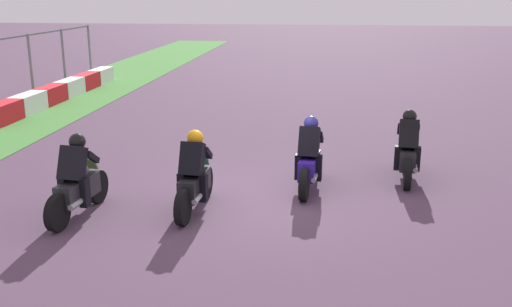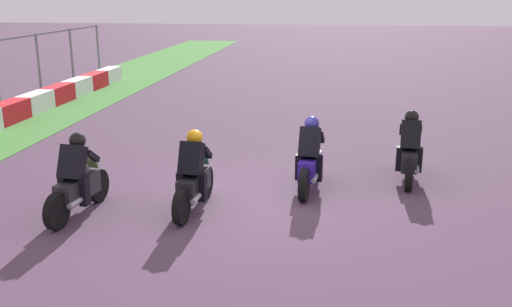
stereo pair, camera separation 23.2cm
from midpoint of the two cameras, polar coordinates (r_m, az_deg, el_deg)
name	(u,v)px [view 2 (the right image)]	position (r m, az deg, el deg)	size (l,w,h in m)	color
ground_plane	(253,199)	(11.43, 0.32, -4.45)	(120.00, 120.00, 0.00)	#4F384D
rider_lane_a	(409,152)	(12.81, 15.34, 0.13)	(2.04, 0.56, 1.51)	black
rider_lane_b	(310,160)	(11.83, 5.89, -0.66)	(2.04, 0.57, 1.51)	black
rider_lane_c	(194,178)	(10.71, -5.52, -2.41)	(2.04, 0.55, 1.51)	black
rider_lane_d	(77,182)	(10.90, -16.57, -2.69)	(2.04, 0.57, 1.51)	black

